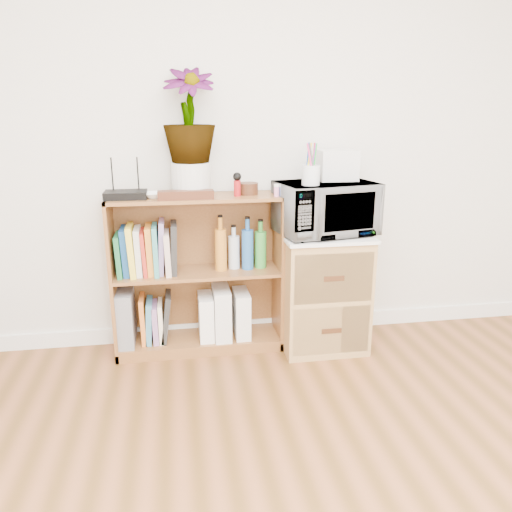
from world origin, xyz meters
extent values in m
cube|color=white|center=(0.00, 2.24, 0.05)|extent=(4.00, 0.02, 0.10)
cube|color=brown|center=(-0.35, 2.10, 0.47)|extent=(1.00, 0.30, 0.95)
cube|color=#9E7542|center=(0.40, 2.02, 0.35)|extent=(0.50, 0.45, 0.70)
imported|color=silver|center=(0.40, 2.02, 0.87)|extent=(0.61, 0.47, 0.30)
cylinder|color=silver|center=(0.28, 1.93, 1.08)|extent=(0.10, 0.10, 0.11)
cube|color=silver|center=(0.48, 2.10, 1.11)|extent=(0.22, 0.19, 0.18)
cube|color=black|center=(-0.73, 2.08, 0.97)|extent=(0.23, 0.16, 0.04)
imported|color=white|center=(-0.57, 2.07, 0.97)|extent=(0.13, 0.13, 0.03)
cylinder|color=silver|center=(-0.37, 2.12, 1.04)|extent=(0.22, 0.22, 0.19)
imported|color=#38722D|center=(-0.37, 2.12, 1.39)|extent=(0.29, 0.29, 0.51)
cube|color=#3D1C10|center=(-0.40, 2.00, 0.97)|extent=(0.31, 0.08, 0.05)
cylinder|color=#A41418|center=(-0.11, 2.06, 0.99)|extent=(0.04, 0.04, 0.09)
cylinder|color=#371F0F|center=(-0.04, 2.11, 0.98)|extent=(0.11, 0.11, 0.07)
cube|color=pink|center=(0.14, 2.01, 0.98)|extent=(0.10, 0.04, 0.05)
cube|color=slate|center=(-0.79, 2.10, 0.24)|extent=(0.10, 0.27, 0.33)
cube|color=white|center=(-0.31, 2.09, 0.21)|extent=(0.09, 0.22, 0.27)
cube|color=silver|center=(-0.21, 2.09, 0.23)|extent=(0.10, 0.25, 0.32)
cube|color=white|center=(-0.09, 2.09, 0.21)|extent=(0.09, 0.23, 0.28)
cube|color=#1C6C39|center=(-0.80, 2.10, 0.62)|extent=(0.04, 0.20, 0.24)
cube|color=navy|center=(-0.76, 2.10, 0.64)|extent=(0.04, 0.20, 0.28)
cube|color=yellow|center=(-0.72, 2.10, 0.65)|extent=(0.05, 0.20, 0.30)
cube|color=silver|center=(-0.69, 2.10, 0.64)|extent=(0.04, 0.20, 0.27)
cube|color=red|center=(-0.65, 2.10, 0.63)|extent=(0.03, 0.20, 0.26)
cube|color=orange|center=(-0.62, 2.10, 0.64)|extent=(0.04, 0.20, 0.28)
cube|color=teal|center=(-0.59, 2.10, 0.64)|extent=(0.03, 0.20, 0.29)
cube|color=#8F72AB|center=(-0.56, 2.10, 0.66)|extent=(0.04, 0.20, 0.31)
cube|color=beige|center=(-0.52, 2.10, 0.62)|extent=(0.04, 0.20, 0.25)
cube|color=#252525|center=(-0.48, 2.10, 0.65)|extent=(0.05, 0.20, 0.30)
cylinder|color=orange|center=(-0.21, 2.10, 0.66)|extent=(0.07, 0.07, 0.32)
cylinder|color=silver|center=(-0.13, 2.10, 0.63)|extent=(0.07, 0.07, 0.26)
cylinder|color=#245EA8|center=(-0.05, 2.10, 0.65)|extent=(0.07, 0.07, 0.31)
cylinder|color=green|center=(0.03, 2.10, 0.64)|extent=(0.07, 0.07, 0.29)
cube|color=orange|center=(-0.69, 2.10, 0.21)|extent=(0.03, 0.19, 0.29)
cube|color=teal|center=(-0.65, 2.10, 0.20)|extent=(0.05, 0.19, 0.26)
cube|color=#93689C|center=(-0.62, 2.10, 0.19)|extent=(0.04, 0.19, 0.23)
cube|color=#FDEAC4|center=(-0.58, 2.10, 0.19)|extent=(0.03, 0.19, 0.24)
cube|color=#272727|center=(-0.55, 2.10, 0.22)|extent=(0.07, 0.19, 0.29)
camera|label=1|loc=(-0.47, -0.75, 1.43)|focal=35.00mm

